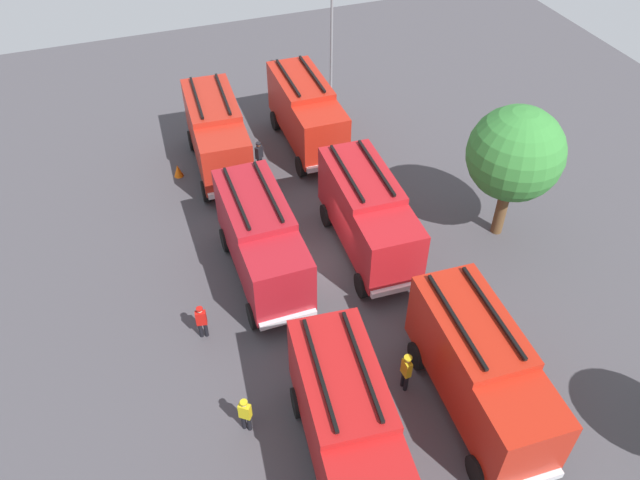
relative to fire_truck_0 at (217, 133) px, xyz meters
name	(u,v)px	position (x,y,z in m)	size (l,w,h in m)	color
ground_plane	(320,263)	(8.90, 2.55, -2.15)	(55.33, 55.33, 0.00)	#423F44
fire_truck_0	(217,133)	(0.00, 0.00, 0.00)	(7.32, 3.07, 3.88)	#A52216
fire_truck_1	(262,239)	(8.78, -0.06, 0.00)	(7.21, 2.78, 3.88)	maroon
fire_truck_2	(348,426)	(18.28, 0.12, 0.00)	(7.42, 3.37, 3.88)	#A61616
fire_truck_3	(306,112)	(-0.47, 5.13, 0.00)	(7.23, 2.83, 3.88)	#AB1F12
fire_truck_4	(368,213)	(8.74, 4.88, 0.00)	(7.29, 2.99, 3.88)	#A8171D
fire_truck_5	(481,369)	(17.81, 5.22, 0.00)	(7.31, 3.04, 3.88)	#A91F10
firefighter_0	(259,155)	(1.01, 1.95, -1.17)	(0.45, 0.48, 1.75)	black
firefighter_1	(202,321)	(11.30, -3.32, -1.23)	(0.32, 0.46, 1.66)	black
firefighter_2	(406,371)	(16.29, 3.23, -1.11)	(0.44, 0.30, 1.83)	black
firefighter_3	(245,414)	(15.96, -2.76, -1.24)	(0.45, 0.48, 1.65)	black
tree_0	(515,154)	(9.72, 11.31, 2.30)	(4.27, 4.27, 6.62)	brown
traffic_cone_0	(335,105)	(-3.60, 8.04, -1.86)	(0.42, 0.42, 0.60)	#F2600C
traffic_cone_2	(178,171)	(0.04, -2.32, -1.80)	(0.49, 0.49, 0.70)	#F2600C
lamppost	(332,34)	(-5.81, 8.61, 1.68)	(0.36, 0.36, 6.53)	slate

